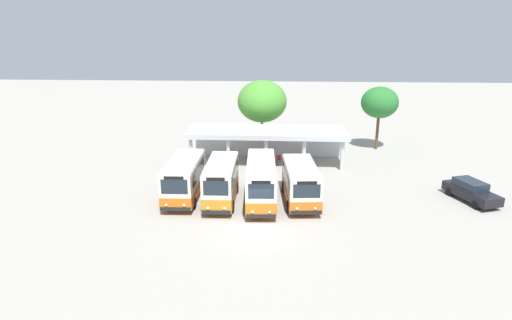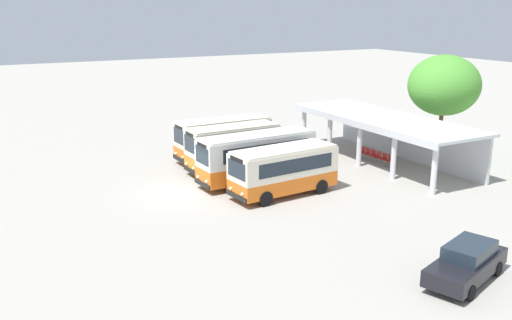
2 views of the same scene
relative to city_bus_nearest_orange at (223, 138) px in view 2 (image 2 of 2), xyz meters
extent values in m
plane|color=#A39E93|center=(5.85, -5.33, -1.73)|extent=(180.00, 180.00, 0.00)
cylinder|color=black|center=(1.17, -2.13, -1.28)|extent=(0.25, 0.91, 0.90)
cylinder|color=black|center=(-1.04, -2.20, -1.28)|extent=(0.25, 0.91, 0.90)
cylinder|color=black|center=(1.04, 2.23, -1.28)|extent=(0.25, 0.91, 0.90)
cylinder|color=black|center=(-1.17, 2.16, -1.28)|extent=(0.25, 0.91, 0.90)
cube|color=orange|center=(0.00, 0.01, -0.87)|extent=(2.52, 7.10, 0.95)
cube|color=beige|center=(0.00, 0.01, 0.43)|extent=(2.52, 7.10, 1.66)
cube|color=beige|center=(0.00, 0.01, 1.32)|extent=(2.44, 6.88, 0.12)
cube|color=black|center=(0.11, -3.53, -1.20)|extent=(2.19, 0.17, 0.28)
cube|color=#1E2833|center=(0.11, -3.48, 0.48)|extent=(1.89, 0.11, 1.08)
cube|color=black|center=(0.11, -3.48, 1.14)|extent=(1.39, 0.09, 0.24)
cube|color=#1E2833|center=(1.14, 0.15, 0.48)|extent=(0.21, 5.62, 0.91)
cube|color=#1E2833|center=(-1.15, 0.08, 0.48)|extent=(0.21, 5.62, 0.91)
sphere|color=#EAEACC|center=(0.74, -3.50, -0.89)|extent=(0.20, 0.20, 0.20)
sphere|color=#EAEACC|center=(-0.53, -3.54, -0.89)|extent=(0.20, 0.20, 0.20)
cylinder|color=black|center=(4.09, -2.63, -1.28)|extent=(0.24, 0.91, 0.90)
cylinder|color=black|center=(2.06, -2.68, -1.28)|extent=(0.24, 0.91, 0.90)
cylinder|color=black|center=(3.99, 1.35, -1.28)|extent=(0.24, 0.91, 0.90)
cylinder|color=black|center=(1.96, 1.30, -1.28)|extent=(0.24, 0.91, 0.90)
cube|color=orange|center=(3.03, -0.66, -0.81)|extent=(2.29, 6.48, 1.06)
cube|color=beige|center=(3.03, -0.66, 0.54)|extent=(2.29, 6.48, 1.65)
cube|color=beige|center=(3.03, -0.66, 1.43)|extent=(2.22, 6.29, 0.12)
cube|color=black|center=(3.11, -3.91, -1.20)|extent=(2.02, 0.15, 0.28)
cube|color=#1E2833|center=(3.11, -3.87, 0.59)|extent=(1.75, 0.09, 1.07)
cube|color=black|center=(3.11, -3.87, 1.25)|extent=(1.28, 0.08, 0.24)
cube|color=#1E2833|center=(4.08, -0.54, 0.59)|extent=(0.17, 5.15, 0.91)
cube|color=#1E2833|center=(1.97, -0.59, 0.59)|extent=(0.17, 5.15, 0.91)
sphere|color=#EAEACC|center=(3.69, -3.89, -0.89)|extent=(0.20, 0.20, 0.20)
sphere|color=#EAEACC|center=(2.52, -3.92, -0.89)|extent=(0.20, 0.20, 0.20)
cylinder|color=black|center=(7.20, -2.80, -1.28)|extent=(0.27, 0.91, 0.90)
cylinder|color=black|center=(5.16, -2.90, -1.28)|extent=(0.27, 0.91, 0.90)
cylinder|color=black|center=(6.95, 2.06, -1.28)|extent=(0.27, 0.91, 0.90)
cylinder|color=black|center=(4.91, 1.95, -1.28)|extent=(0.27, 0.91, 0.90)
cube|color=orange|center=(6.05, -0.42, -0.80)|extent=(2.54, 7.94, 1.08)
cube|color=silver|center=(6.05, -0.42, 0.56)|extent=(2.54, 7.94, 1.64)
cube|color=silver|center=(6.05, -0.42, 1.44)|extent=(2.47, 7.70, 0.12)
cube|color=black|center=(6.26, -4.37, -1.20)|extent=(2.04, 0.20, 0.28)
cube|color=#1E2833|center=(6.26, -4.32, 0.61)|extent=(1.76, 0.14, 1.07)
cube|color=black|center=(6.26, -4.32, 1.26)|extent=(1.29, 0.12, 0.24)
cube|color=#1E2833|center=(7.11, -0.27, 0.61)|extent=(0.36, 6.26, 0.90)
cube|color=#1E2833|center=(4.99, -0.38, 0.61)|extent=(0.36, 6.26, 0.90)
sphere|color=#EAEACC|center=(6.85, -4.33, -0.89)|extent=(0.20, 0.20, 0.20)
sphere|color=#EAEACC|center=(5.67, -4.39, -0.89)|extent=(0.20, 0.20, 0.20)
cylinder|color=black|center=(10.36, -2.19, -1.28)|extent=(0.30, 0.92, 0.90)
cylinder|color=black|center=(8.16, -2.37, -1.28)|extent=(0.30, 0.92, 0.90)
cylinder|color=black|center=(10.00, 1.91, -1.28)|extent=(0.30, 0.92, 0.90)
cylinder|color=black|center=(7.81, 1.72, -1.28)|extent=(0.30, 0.92, 0.90)
cube|color=orange|center=(9.08, -0.23, -0.89)|extent=(2.87, 6.81, 0.91)
cube|color=beige|center=(9.08, -0.23, 0.34)|extent=(2.87, 6.81, 1.53)
cube|color=beige|center=(9.08, -0.23, 1.16)|extent=(2.78, 6.60, 0.12)
cube|color=black|center=(9.37, -3.57, -1.20)|extent=(2.19, 0.29, 0.28)
cube|color=#1E2833|center=(9.37, -3.52, 0.39)|extent=(1.89, 0.21, 1.00)
cube|color=black|center=(9.37, -3.52, 0.98)|extent=(1.38, 0.17, 0.24)
cube|color=#1E2833|center=(10.21, -0.03, 0.39)|extent=(0.50, 5.29, 0.84)
cube|color=#1E2833|center=(7.93, -0.23, 0.39)|extent=(0.50, 5.29, 0.84)
sphere|color=#EAEACC|center=(10.00, -3.50, -0.89)|extent=(0.20, 0.20, 0.20)
sphere|color=#EAEACC|center=(8.74, -3.61, -0.89)|extent=(0.20, 0.20, 0.20)
cylinder|color=black|center=(23.57, -0.41, -1.41)|extent=(0.38, 0.66, 0.64)
cylinder|color=black|center=(22.00, -0.96, -1.41)|extent=(0.38, 0.66, 0.64)
cylinder|color=black|center=(22.64, 2.28, -1.41)|extent=(0.38, 0.66, 0.64)
cylinder|color=black|center=(21.07, 1.74, -1.41)|extent=(0.38, 0.66, 0.64)
cube|color=black|center=(22.32, 0.66, -1.06)|extent=(3.17, 4.92, 0.70)
cube|color=#1E2833|center=(22.24, 0.88, -0.41)|extent=(2.20, 2.75, 0.60)
cylinder|color=silver|center=(-1.12, 7.85, -0.13)|extent=(0.36, 0.36, 3.20)
cylinder|color=silver|center=(2.49, 7.85, -0.13)|extent=(0.36, 0.36, 3.20)
cylinder|color=silver|center=(6.10, 7.85, -0.13)|extent=(0.36, 0.36, 3.20)
cylinder|color=silver|center=(9.71, 7.85, -0.13)|extent=(0.36, 0.36, 3.20)
cylinder|color=silver|center=(13.32, 7.85, -0.13)|extent=(0.36, 0.36, 3.20)
cube|color=silver|center=(6.10, 12.26, -0.13)|extent=(15.24, 0.20, 3.20)
cube|color=silver|center=(6.10, 9.95, 1.57)|extent=(15.74, 5.30, 0.20)
cube|color=silver|center=(6.10, 7.35, 1.33)|extent=(15.74, 0.10, 0.28)
cylinder|color=slate|center=(4.53, 9.26, -1.51)|extent=(0.03, 0.03, 0.44)
cylinder|color=slate|center=(4.18, 9.25, -1.51)|extent=(0.03, 0.03, 0.44)
cylinder|color=slate|center=(4.51, 9.61, -1.51)|extent=(0.03, 0.03, 0.44)
cylinder|color=slate|center=(4.16, 9.60, -1.51)|extent=(0.03, 0.03, 0.44)
cube|color=#B21E1E|center=(4.35, 9.43, -1.27)|extent=(0.46, 0.46, 0.04)
cube|color=#B21E1E|center=(4.34, 9.63, -1.07)|extent=(0.44, 0.06, 0.40)
cylinder|color=slate|center=(5.12, 9.28, -1.51)|extent=(0.03, 0.03, 0.44)
cylinder|color=slate|center=(4.77, 9.27, -1.51)|extent=(0.03, 0.03, 0.44)
cylinder|color=slate|center=(5.11, 9.63, -1.51)|extent=(0.03, 0.03, 0.44)
cylinder|color=slate|center=(4.76, 9.62, -1.51)|extent=(0.03, 0.03, 0.44)
cube|color=#B21E1E|center=(4.94, 9.45, -1.27)|extent=(0.46, 0.46, 0.04)
cube|color=#B21E1E|center=(4.93, 9.65, -1.07)|extent=(0.44, 0.06, 0.40)
cylinder|color=slate|center=(5.72, 9.31, -1.51)|extent=(0.03, 0.03, 0.44)
cylinder|color=slate|center=(5.37, 9.29, -1.51)|extent=(0.03, 0.03, 0.44)
cylinder|color=slate|center=(5.70, 9.66, -1.51)|extent=(0.03, 0.03, 0.44)
cylinder|color=slate|center=(5.35, 9.64, -1.51)|extent=(0.03, 0.03, 0.44)
cube|color=#B21E1E|center=(5.53, 9.48, -1.27)|extent=(0.46, 0.46, 0.04)
cube|color=#B21E1E|center=(5.53, 9.68, -1.07)|extent=(0.44, 0.06, 0.40)
cylinder|color=slate|center=(6.31, 9.30, -1.51)|extent=(0.03, 0.03, 0.44)
cylinder|color=slate|center=(5.96, 9.29, -1.51)|extent=(0.03, 0.03, 0.44)
cylinder|color=slate|center=(6.30, 9.66, -1.51)|extent=(0.03, 0.03, 0.44)
cylinder|color=slate|center=(5.94, 9.64, -1.51)|extent=(0.03, 0.03, 0.44)
cube|color=#B21E1E|center=(6.13, 9.47, -1.27)|extent=(0.46, 0.46, 0.04)
cube|color=#B21E1E|center=(6.12, 9.67, -1.07)|extent=(0.44, 0.06, 0.40)
cylinder|color=slate|center=(6.91, 9.37, -1.51)|extent=(0.03, 0.03, 0.44)
cylinder|color=slate|center=(6.55, 9.36, -1.51)|extent=(0.03, 0.03, 0.44)
cylinder|color=slate|center=(6.89, 9.72, -1.51)|extent=(0.03, 0.03, 0.44)
cylinder|color=slate|center=(6.54, 9.71, -1.51)|extent=(0.03, 0.03, 0.44)
cube|color=#B21E1E|center=(6.72, 9.54, -1.27)|extent=(0.46, 0.46, 0.04)
cube|color=#B21E1E|center=(6.71, 9.74, -1.07)|extent=(0.44, 0.06, 0.40)
cylinder|color=slate|center=(7.50, 9.38, -1.51)|extent=(0.03, 0.03, 0.44)
cylinder|color=slate|center=(7.15, 9.36, -1.51)|extent=(0.03, 0.03, 0.44)
cylinder|color=slate|center=(7.48, 9.73, -1.51)|extent=(0.03, 0.03, 0.44)
cylinder|color=slate|center=(7.13, 9.72, -1.51)|extent=(0.03, 0.03, 0.44)
cube|color=#B21E1E|center=(7.32, 9.55, -1.27)|extent=(0.46, 0.46, 0.04)
cube|color=#B21E1E|center=(7.31, 9.75, -1.07)|extent=(0.44, 0.06, 0.40)
cylinder|color=brown|center=(5.31, 16.54, -0.18)|extent=(0.32, 0.32, 3.09)
ellipsoid|color=#4C9933|center=(5.31, 16.54, 3.45)|extent=(5.55, 5.55, 4.72)
camera|label=1|loc=(7.56, -31.08, 10.84)|focal=29.84mm
camera|label=2|loc=(37.17, -17.25, 9.39)|focal=39.80mm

